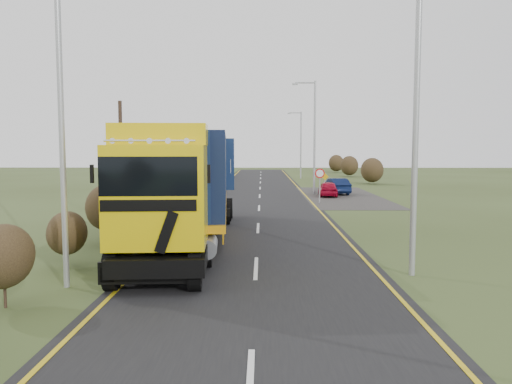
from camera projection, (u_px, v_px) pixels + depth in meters
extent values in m
plane|color=#33401B|center=(257.00, 244.00, 19.87)|extent=(160.00, 160.00, 0.00)
cube|color=black|center=(259.00, 212.00, 29.83)|extent=(8.00, 120.00, 0.02)
cube|color=#2C2A27|center=(341.00, 196.00, 39.71)|extent=(6.00, 18.00, 0.02)
cube|color=gold|center=(197.00, 212.00, 29.87)|extent=(0.12, 116.00, 0.01)
cube|color=gold|center=(321.00, 212.00, 29.78)|extent=(0.12, 116.00, 0.01)
cube|color=silver|center=(256.00, 268.00, 15.88)|extent=(0.12, 3.00, 0.01)
cube|color=silver|center=(258.00, 228.00, 23.85)|extent=(0.12, 3.00, 0.01)
cube|color=silver|center=(259.00, 208.00, 31.82)|extent=(0.12, 3.00, 0.01)
cube|color=silver|center=(260.00, 196.00, 39.79)|extent=(0.12, 3.00, 0.01)
cube|color=silver|center=(260.00, 188.00, 47.76)|extent=(0.12, 3.00, 0.01)
cube|color=silver|center=(260.00, 182.00, 55.73)|extent=(0.12, 3.00, 0.01)
cube|color=silver|center=(261.00, 178.00, 63.69)|extent=(0.12, 3.00, 0.01)
cube|color=silver|center=(261.00, 175.00, 71.66)|extent=(0.12, 3.00, 0.01)
cube|color=silver|center=(261.00, 172.00, 79.63)|extent=(0.12, 3.00, 0.01)
ellipsoid|color=black|center=(3.00, 256.00, 11.86)|extent=(1.34, 1.74, 1.54)
ellipsoid|color=black|center=(67.00, 233.00, 15.86)|extent=(1.21, 1.57, 1.39)
ellipsoid|color=black|center=(106.00, 207.00, 19.81)|extent=(1.58, 2.06, 1.82)
ellipsoid|color=black|center=(133.00, 190.00, 23.77)|extent=(1.96, 2.55, 2.25)
ellipsoid|color=black|center=(150.00, 186.00, 27.76)|extent=(1.83, 2.38, 2.10)
ellipsoid|color=black|center=(166.00, 188.00, 31.78)|extent=(1.37, 1.78, 1.57)
ellipsoid|color=black|center=(175.00, 186.00, 35.78)|extent=(1.20, 1.56, 1.38)
ellipsoid|color=black|center=(185.00, 178.00, 39.74)|extent=(1.55, 2.02, 1.78)
ellipsoid|color=black|center=(191.00, 171.00, 43.69)|extent=(1.95, 2.53, 2.24)
ellipsoid|color=black|center=(199.00, 170.00, 47.68)|extent=(1.85, 2.41, 2.13)
ellipsoid|color=black|center=(201.00, 173.00, 51.70)|extent=(1.40, 1.81, 1.61)
ellipsoid|color=black|center=(208.00, 173.00, 55.70)|extent=(1.19, 1.55, 1.37)
ellipsoid|color=black|center=(209.00, 168.00, 59.66)|extent=(1.52, 1.97, 1.75)
ellipsoid|color=black|center=(215.00, 164.00, 63.61)|extent=(1.93, 2.51, 2.22)
ellipsoid|color=black|center=(215.00, 164.00, 67.60)|extent=(1.88, 2.44, 2.16)
ellipsoid|color=black|center=(220.00, 166.00, 71.62)|extent=(1.43, 1.85, 1.64)
ellipsoid|color=black|center=(220.00, 166.00, 75.63)|extent=(1.19, 1.55, 1.37)
ellipsoid|color=black|center=(225.00, 164.00, 79.58)|extent=(1.49, 1.93, 1.71)
cylinder|color=#35251A|center=(121.00, 165.00, 23.67)|extent=(0.18, 0.18, 6.05)
cylinder|color=#35251A|center=(195.00, 161.00, 49.61)|extent=(0.18, 0.18, 5.06)
cylinder|color=#35251A|center=(216.00, 157.00, 71.52)|extent=(0.18, 0.18, 5.15)
cube|color=black|center=(166.00, 250.00, 15.07)|extent=(2.90, 5.09, 0.48)
cube|color=#D9BB09|center=(158.00, 195.00, 13.96)|extent=(2.83, 2.53, 2.78)
cube|color=black|center=(150.00, 273.00, 13.00)|extent=(2.68, 0.31, 0.59)
cube|color=black|center=(132.00, 232.00, 12.85)|extent=(0.65, 0.06, 1.15)
cube|color=black|center=(166.00, 232.00, 12.84)|extent=(0.65, 0.06, 1.15)
cube|color=black|center=(148.00, 176.00, 12.75)|extent=(2.51, 0.23, 1.02)
cube|color=black|center=(148.00, 206.00, 12.79)|extent=(2.46, 0.20, 0.30)
cube|color=#D9BB09|center=(160.00, 135.00, 14.18)|extent=(2.77, 1.68, 0.60)
cylinder|color=silver|center=(150.00, 141.00, 12.92)|extent=(2.35, 0.22, 0.06)
cube|color=black|center=(92.00, 174.00, 13.01)|extent=(0.09, 0.13, 0.48)
cube|color=black|center=(209.00, 174.00, 12.98)|extent=(0.09, 0.13, 0.48)
cylinder|color=gray|center=(129.00, 246.00, 15.51)|extent=(0.69, 1.43, 0.60)
cylinder|color=gray|center=(208.00, 246.00, 15.48)|extent=(0.69, 1.43, 0.60)
cube|color=orange|center=(196.00, 205.00, 21.95)|extent=(3.61, 13.64, 0.26)
cube|color=black|center=(196.00, 169.00, 21.81)|extent=(3.55, 13.21, 2.94)
cube|color=#102143|center=(211.00, 164.00, 28.34)|extent=(2.65, 0.24, 2.94)
cube|color=#102143|center=(167.00, 178.00, 15.29)|extent=(2.65, 0.24, 2.94)
cube|color=black|center=(206.00, 208.00, 26.06)|extent=(2.72, 4.01, 0.37)
cube|color=orange|center=(162.00, 225.00, 20.96)|extent=(0.46, 5.88, 0.48)
cube|color=orange|center=(224.00, 226.00, 20.93)|extent=(0.46, 5.88, 0.48)
cylinder|color=black|center=(112.00, 270.00, 13.39)|extent=(0.42, 1.13, 1.11)
cylinder|color=black|center=(195.00, 270.00, 13.37)|extent=(0.42, 1.13, 1.11)
cylinder|color=black|center=(137.00, 250.00, 16.06)|extent=(0.42, 1.13, 1.11)
cylinder|color=black|center=(206.00, 250.00, 16.03)|extent=(0.42, 1.13, 1.11)
cylinder|color=black|center=(182.00, 213.00, 25.12)|extent=(0.42, 1.13, 1.11)
cylinder|color=black|center=(226.00, 213.00, 25.10)|extent=(0.42, 1.13, 1.11)
cylinder|color=black|center=(185.00, 211.00, 26.19)|extent=(0.42, 1.13, 1.11)
cylinder|color=black|center=(228.00, 211.00, 26.16)|extent=(0.42, 1.13, 1.11)
cylinder|color=black|center=(188.00, 208.00, 27.26)|extent=(0.42, 1.13, 1.11)
cylinder|color=black|center=(229.00, 208.00, 27.23)|extent=(0.42, 1.13, 1.11)
imported|color=#A30822|center=(328.00, 189.00, 39.69)|extent=(1.68, 3.65, 1.21)
imported|color=#091435|center=(336.00, 186.00, 41.77)|extent=(1.98, 4.19, 1.33)
cylinder|color=#A1A3A7|center=(416.00, 105.00, 14.61)|extent=(0.18, 0.18, 10.16)
cylinder|color=#A1A3A7|center=(315.00, 138.00, 41.85)|extent=(0.18, 0.18, 9.43)
cylinder|color=#A1A3A7|center=(305.00, 83.00, 41.46)|extent=(1.68, 0.12, 0.12)
cube|color=#A1A3A7|center=(295.00, 84.00, 41.48)|extent=(0.47, 0.19, 0.15)
cylinder|color=#A1A3A7|center=(301.00, 145.00, 63.63)|extent=(0.18, 0.18, 8.48)
cylinder|color=#A1A3A7|center=(295.00, 113.00, 63.28)|extent=(1.51, 0.12, 0.12)
cube|color=#A1A3A7|center=(289.00, 113.00, 63.30)|extent=(0.42, 0.17, 0.13)
cylinder|color=#A1A3A7|center=(60.00, 84.00, 13.29)|extent=(0.16, 0.16, 11.06)
cylinder|color=#A1A3A7|center=(320.00, 188.00, 34.71)|extent=(0.08, 0.08, 2.09)
cylinder|color=red|center=(320.00, 173.00, 34.59)|extent=(0.67, 0.04, 0.67)
cylinder|color=white|center=(320.00, 173.00, 34.57)|extent=(0.50, 0.02, 0.50)
cylinder|color=#A1A3A7|center=(325.00, 184.00, 44.44)|extent=(0.08, 0.08, 1.22)
cube|color=gold|center=(325.00, 177.00, 44.32)|extent=(0.62, 0.04, 0.62)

